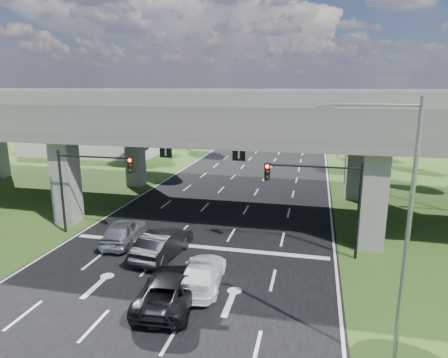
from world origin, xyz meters
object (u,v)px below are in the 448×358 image
at_px(streetlight_beyond, 337,117).
at_px(car_silver, 124,231).
at_px(car_white, 202,273).
at_px(streetlight_far, 344,129).
at_px(car_trailing, 171,289).
at_px(streetlight_near, 397,220).
at_px(signal_left, 88,177).
at_px(car_dark, 163,244).
at_px(signal_right, 323,190).

height_order(streetlight_beyond, car_silver, streetlight_beyond).
relative_size(car_silver, car_white, 0.94).
bearing_deg(streetlight_far, car_trailing, -108.62).
relative_size(streetlight_near, streetlight_far, 1.00).
bearing_deg(car_trailing, streetlight_near, 160.02).
relative_size(signal_left, car_trailing, 1.09).
relative_size(streetlight_far, car_silver, 2.11).
xyz_separation_m(streetlight_near, car_dark, (-11.59, 7.50, -4.97)).
xyz_separation_m(signal_right, signal_left, (-15.65, 0.00, 0.00)).
distance_m(streetlight_near, car_white, 10.70).
relative_size(signal_right, car_silver, 1.26).
bearing_deg(streetlight_near, car_silver, 148.96).
distance_m(signal_right, car_white, 8.76).
bearing_deg(signal_right, streetlight_far, 83.53).
bearing_deg(streetlight_far, signal_right, -96.47).
relative_size(streetlight_far, car_trailing, 1.82).
xyz_separation_m(car_dark, car_white, (3.34, -2.97, -0.12)).
bearing_deg(car_white, car_silver, -39.02).
bearing_deg(car_silver, streetlight_near, 143.24).
bearing_deg(car_white, car_dark, -46.95).
bearing_deg(car_white, streetlight_beyond, -106.58).
distance_m(signal_right, streetlight_far, 20.25).
distance_m(signal_right, streetlight_beyond, 36.17).
bearing_deg(signal_left, car_trailing, -40.52).
relative_size(signal_left, car_white, 1.19).
distance_m(signal_left, car_dark, 7.55).
height_order(signal_right, signal_left, same).
bearing_deg(car_white, streetlight_near, 145.91).
height_order(signal_left, car_silver, signal_left).
bearing_deg(car_silver, streetlight_beyond, -117.72).
xyz_separation_m(car_silver, car_trailing, (5.70, -6.46, -0.04)).
bearing_deg(signal_right, car_dark, -165.32).
xyz_separation_m(signal_left, streetlight_beyond, (17.92, 36.06, 1.66)).
height_order(signal_right, car_trailing, signal_right).
relative_size(streetlight_near, streetlight_beyond, 1.00).
bearing_deg(streetlight_near, car_white, 151.23).
bearing_deg(signal_left, car_silver, -17.62).
bearing_deg(car_dark, streetlight_far, -110.87).
height_order(signal_left, streetlight_beyond, streetlight_beyond).
xyz_separation_m(streetlight_far, car_white, (-8.25, -25.47, -5.09)).
relative_size(streetlight_beyond, car_white, 1.98).
height_order(car_silver, car_dark, car_dark).
bearing_deg(streetlight_beyond, car_silver, -112.01).
bearing_deg(signal_left, car_white, -29.23).
bearing_deg(car_silver, streetlight_far, -131.17).
xyz_separation_m(car_silver, car_dark, (3.36, -1.50, 0.04)).
relative_size(signal_right, streetlight_far, 0.60).
xyz_separation_m(streetlight_far, car_trailing, (-9.26, -27.46, -5.05)).
height_order(streetlight_beyond, car_white, streetlight_beyond).
bearing_deg(streetlight_beyond, car_dark, -106.76).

